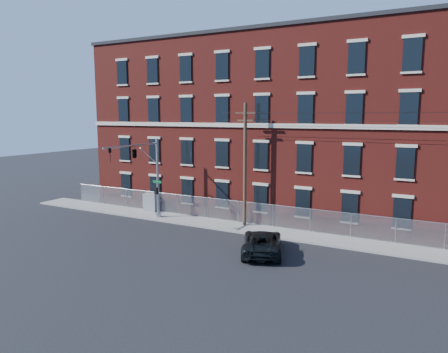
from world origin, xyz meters
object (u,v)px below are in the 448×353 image
utility_cabinet (151,202)px  utility_pole_near (245,162)px  traffic_signal_mast (140,161)px  pickup_truck (262,242)px

utility_cabinet → utility_pole_near: bearing=-6.7°
traffic_signal_mast → utility_cabinet: traffic_signal_mast is taller
traffic_signal_mast → utility_pole_near: (8.00, 3.42, -0.05)m
traffic_signal_mast → utility_cabinet: bearing=118.1°
utility_pole_near → pickup_truck: utility_pole_near is taller
utility_pole_near → traffic_signal_mast: bearing=-156.9°
utility_pole_near → pickup_truck: 8.13m
pickup_truck → utility_cabinet: size_ratio=3.27×
pickup_truck → utility_pole_near: bearing=-76.1°
traffic_signal_mast → pickup_truck: bearing=-9.8°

